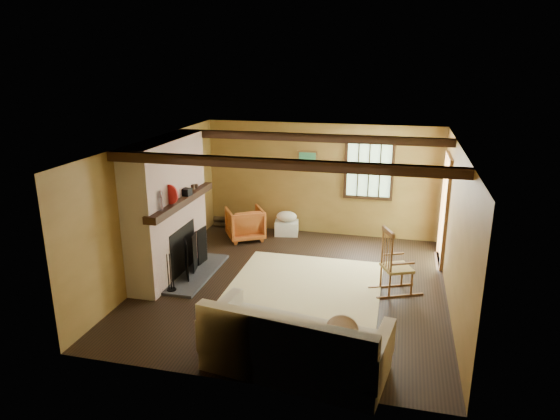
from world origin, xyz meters
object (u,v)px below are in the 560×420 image
(sofa, at_px, (295,348))
(armchair, at_px, (245,224))
(rocking_chair, at_px, (395,266))
(laundry_basket, at_px, (287,228))
(fireplace, at_px, (169,214))

(sofa, bearing_deg, armchair, 123.75)
(rocking_chair, bearing_deg, laundry_basket, 21.09)
(fireplace, bearing_deg, armchair, 69.30)
(laundry_basket, height_order, armchair, armchair)
(rocking_chair, height_order, laundry_basket, rocking_chair)
(fireplace, height_order, rocking_chair, fireplace)
(rocking_chair, height_order, sofa, rocking_chair)
(fireplace, xyz_separation_m, rocking_chair, (3.87, 0.14, -0.64))
(fireplace, bearing_deg, laundry_basket, 57.85)
(fireplace, bearing_deg, rocking_chair, 2.04)
(fireplace, distance_m, armchair, 2.25)
(rocking_chair, relative_size, sofa, 0.47)
(rocking_chair, distance_m, armchair, 3.63)
(rocking_chair, bearing_deg, armchair, 35.37)
(fireplace, distance_m, rocking_chair, 3.93)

